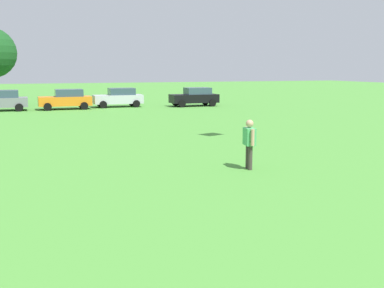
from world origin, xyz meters
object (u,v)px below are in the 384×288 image
Objects in this scene: adult_bystander at (249,140)px; parked_car_silver_2 at (119,97)px; parked_car_orange_1 at (66,99)px; parked_car_gray_0 at (1,100)px; parked_car_black_3 at (195,97)px.

adult_bystander reaches higher than parked_car_silver_2.
parked_car_orange_1 is at bearing -162.95° from adult_bystander.
parked_car_silver_2 is at bearing -169.20° from parked_car_orange_1.
parked_car_gray_0 is at bearing -1.84° from parked_car_orange_1.
parked_car_black_3 is at bearing 172.68° from adult_bystander.
adult_bystander is 27.40m from parked_car_silver_2.
parked_car_black_3 is (16.45, -0.70, 0.00)m from parked_car_gray_0.
parked_car_black_3 is at bearing 177.57° from parked_car_gray_0.
parked_car_black_3 is at bearing 168.03° from parked_car_silver_2.
parked_car_orange_1 is at bearing 10.80° from parked_car_silver_2.
parked_car_orange_1 is at bearing 178.16° from parked_car_gray_0.
parked_car_orange_1 and parked_car_silver_2 have the same top height.
adult_bystander is 0.40× the size of parked_car_black_3.
parked_car_gray_0 is 1.00× the size of parked_car_orange_1.
parked_car_black_3 is (11.35, -0.53, 0.00)m from parked_car_orange_1.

